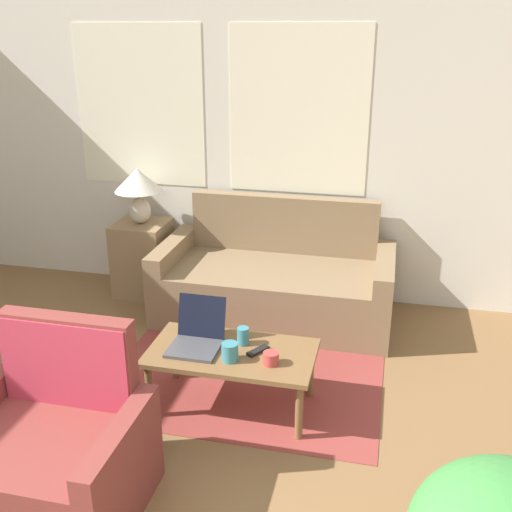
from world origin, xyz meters
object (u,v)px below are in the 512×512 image
object	(u,v)px
laptop	(197,336)
tv_remote	(258,351)
armchair	(52,455)
coffee_table	(232,357)
cup_navy	(230,352)
cup_white	(243,336)
table_lamp	(138,186)
cup_yellow	(271,358)
couch	(276,282)

from	to	relation	value
laptop	tv_remote	bearing A→B (deg)	0.11
armchair	laptop	distance (m)	1.06
coffee_table	tv_remote	bearing A→B (deg)	6.99
cup_navy	cup_white	size ratio (longest dim) A/B	1.00
table_lamp	laptop	size ratio (longest dim) A/B	1.39
table_lamp	tv_remote	size ratio (longest dim) A/B	3.08
armchair	tv_remote	xyz separation A→B (m)	(0.78, 0.97, 0.12)
armchair	laptop	world-z (taller)	armchair
laptop	cup_white	distance (m)	0.28
cup_yellow	cup_white	world-z (taller)	cup_white
coffee_table	cup_navy	distance (m)	0.14
cup_yellow	cup_white	bearing A→B (deg)	138.46
couch	cup_yellow	world-z (taller)	couch
table_lamp	tv_remote	world-z (taller)	table_lamp
couch	cup_navy	xyz separation A→B (m)	(0.01, -1.41, 0.17)
armchair	cup_navy	bearing A→B (deg)	52.45
table_lamp	cup_navy	distance (m)	2.02
armchair	cup_white	xyz separation A→B (m)	(0.67, 1.04, 0.17)
coffee_table	tv_remote	size ratio (longest dim) A/B	6.58
cup_yellow	cup_white	size ratio (longest dim) A/B	0.83
couch	cup_navy	world-z (taller)	couch
couch	armchair	distance (m)	2.34
armchair	laptop	xyz separation A→B (m)	(0.41, 0.97, 0.17)
table_lamp	cup_navy	bearing A→B (deg)	-52.24
laptop	tv_remote	world-z (taller)	laptop
couch	table_lamp	world-z (taller)	table_lamp
coffee_table	cup_yellow	size ratio (longest dim) A/B	10.96
cup_yellow	laptop	bearing A→B (deg)	167.06
cup_navy	coffee_table	bearing A→B (deg)	100.32
couch	armchair	world-z (taller)	couch
table_lamp	coffee_table	bearing A→B (deg)	-50.73
cup_yellow	tv_remote	distance (m)	0.15
cup_navy	tv_remote	bearing A→B (deg)	42.33
armchair	cup_navy	world-z (taller)	armchair
armchair	cup_white	distance (m)	1.25
coffee_table	tv_remote	xyz separation A→B (m)	(0.16, 0.02, 0.05)
table_lamp	tv_remote	bearing A→B (deg)	-46.84
table_lamp	cup_navy	world-z (taller)	table_lamp
laptop	coffee_table	bearing A→B (deg)	-4.80
coffee_table	cup_yellow	bearing A→B (deg)	-19.53
cup_yellow	table_lamp	bearing A→B (deg)	133.11
armchair	cup_navy	size ratio (longest dim) A/B	8.12
table_lamp	laptop	xyz separation A→B (m)	(0.96, -1.42, -0.51)
armchair	cup_yellow	world-z (taller)	armchair
cup_white	tv_remote	bearing A→B (deg)	-34.77
couch	cup_white	size ratio (longest dim) A/B	16.64
cup_navy	tv_remote	size ratio (longest dim) A/B	0.73
cup_yellow	tv_remote	world-z (taller)	cup_yellow
laptop	cup_navy	world-z (taller)	laptop
armchair	coffee_table	world-z (taller)	armchair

